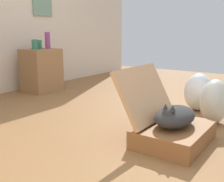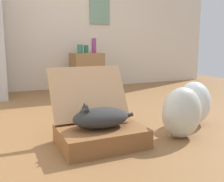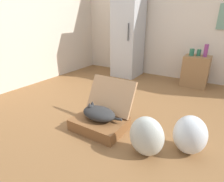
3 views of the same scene
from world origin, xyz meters
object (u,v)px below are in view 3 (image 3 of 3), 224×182
Objects in this scene: suitcase_base at (99,124)px; side_table at (195,71)px; plastic_bag_white at (147,136)px; cat at (99,113)px; vase_short at (206,51)px; vase_tall at (192,52)px; vase_round at (199,53)px; plastic_bag_clear at (190,135)px; refrigerator at (128,35)px.

side_table reaches higher than suitcase_base.
plastic_bag_white is (0.67, -0.12, 0.14)m from suitcase_base.
vase_short reaches higher than cat.
vase_tall is (-0.08, 2.45, 0.48)m from plastic_bag_white.
cat is 2.54m from vase_short.
plastic_bag_clear is at bearing -81.88° from vase_round.
suitcase_base is at bearing -106.59° from vase_round.
refrigerator reaches higher than vase_short.
plastic_bag_clear is at bearing 8.14° from cat.
plastic_bag_white reaches higher than cat.
plastic_bag_white is 2.49m from vase_tall.
plastic_bag_white is 2.55m from vase_round.
vase_round is at bearing 73.29° from cat.
plastic_bag_white is 0.45m from plastic_bag_clear.
cat is 2.45m from vase_tall.
vase_tall is at bearing -155.48° from vase_round.
suitcase_base is at bearing -4.46° from cat.
suitcase_base is 4.70× the size of vase_tall.
plastic_bag_white reaches higher than plastic_bag_clear.
side_table is (-0.32, 2.21, 0.10)m from plastic_bag_clear.
suitcase_base is 1.24× the size of cat.
vase_round is (0.72, 2.38, 0.46)m from cat.
vase_short reaches higher than plastic_bag_white.
vase_tall is (0.59, 2.33, 0.47)m from cat.
vase_short is (0.24, 0.01, 0.05)m from vase_tall.
plastic_bag_white is at bearing -90.90° from side_table.
vase_short is at bearing 86.26° from plastic_bag_white.
side_table is at bearing 16.10° from vase_tall.
vase_round reaches higher than cat.
vase_tall reaches higher than vase_round.
refrigerator is at bearing 109.86° from suitcase_base.
suitcase_base is at bearing -106.72° from side_table.
cat is 0.27× the size of refrigerator.
plastic_bag_white is 3.35× the size of vase_round.
vase_tall is (-0.12, -0.04, 0.38)m from side_table.
vase_round is (-0.32, 2.24, 0.48)m from plastic_bag_clear.
plastic_bag_clear is (0.36, 0.27, -0.01)m from plastic_bag_white.
side_table is at bearing 168.51° from vase_short.
cat reaches higher than suitcase_base.
vase_tall is 1.08× the size of vase_round.
plastic_bag_white is 2.48m from side_table.
vase_round is (-0.12, 0.05, -0.06)m from vase_short.
cat is 0.84× the size of side_table.
refrigerator is 1.68m from vase_short.
plastic_bag_white is at bearing -88.07° from vase_tall.
side_table is 0.40m from vase_tall.
plastic_bag_white is at bearing -90.89° from vase_round.
vase_short is 0.14m from vase_round.
plastic_bag_clear is (1.03, 0.15, 0.14)m from suitcase_base.
refrigerator is at bearing 121.78° from plastic_bag_white.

